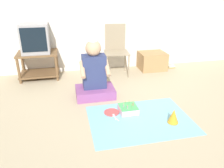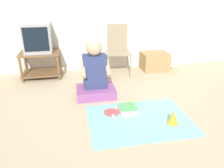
# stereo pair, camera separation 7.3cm
# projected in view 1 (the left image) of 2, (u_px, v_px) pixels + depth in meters

# --- Properties ---
(ground_plane) EXTENTS (16.00, 16.00, 0.00)m
(ground_plane) POSITION_uv_depth(u_px,v_px,m) (141.00, 119.00, 2.76)
(ground_plane) COLOR tan
(wall_back) EXTENTS (6.40, 0.06, 2.55)m
(wall_back) POSITION_uv_depth(u_px,v_px,m) (109.00, 3.00, 4.05)
(wall_back) COLOR silver
(wall_back) RESTS_ON ground_plane
(tv_stand) EXTENTS (0.69, 0.49, 0.48)m
(tv_stand) POSITION_uv_depth(u_px,v_px,m) (39.00, 63.00, 3.93)
(tv_stand) COLOR brown
(tv_stand) RESTS_ON ground_plane
(tv) EXTENTS (0.46, 0.44, 0.50)m
(tv) POSITION_uv_depth(u_px,v_px,m) (35.00, 38.00, 3.76)
(tv) COLOR #99999E
(tv) RESTS_ON tv_stand
(folding_chair) EXTENTS (0.48, 0.46, 0.92)m
(folding_chair) POSITION_uv_depth(u_px,v_px,m) (116.00, 47.00, 4.08)
(folding_chair) COLOR gray
(folding_chair) RESTS_ON ground_plane
(cardboard_box_stack) EXTENTS (0.51, 0.42, 0.35)m
(cardboard_box_stack) POSITION_uv_depth(u_px,v_px,m) (152.00, 61.00, 4.41)
(cardboard_box_stack) COLOR #A87F51
(cardboard_box_stack) RESTS_ON ground_plane
(book_pile) EXTENTS (0.16, 0.13, 0.04)m
(book_pile) POSITION_uv_depth(u_px,v_px,m) (171.00, 66.00, 4.56)
(book_pile) COLOR #A88933
(book_pile) RESTS_ON ground_plane
(person_seated) EXTENTS (0.57, 0.41, 0.93)m
(person_seated) POSITION_uv_depth(u_px,v_px,m) (94.00, 76.00, 3.24)
(person_seated) COLOR #8C4C8C
(person_seated) RESTS_ON ground_plane
(party_cloth) EXTENTS (1.27, 0.93, 0.01)m
(party_cloth) POSITION_uv_depth(u_px,v_px,m) (140.00, 119.00, 2.75)
(party_cloth) COLOR #7FC6E0
(party_cloth) RESTS_ON ground_plane
(birthday_cake) EXTENTS (0.23, 0.23, 0.14)m
(birthday_cake) POSITION_uv_depth(u_px,v_px,m) (128.00, 109.00, 2.89)
(birthday_cake) COLOR silver
(birthday_cake) RESTS_ON party_cloth
(party_hat_blue) EXTENTS (0.13, 0.13, 0.18)m
(party_hat_blue) POSITION_uv_depth(u_px,v_px,m) (173.00, 116.00, 2.64)
(party_hat_blue) COLOR gold
(party_hat_blue) RESTS_ON party_cloth
(paper_plate) EXTENTS (0.20, 0.20, 0.01)m
(paper_plate) POSITION_uv_depth(u_px,v_px,m) (112.00, 112.00, 2.89)
(paper_plate) COLOR #D84C4C
(paper_plate) RESTS_ON party_cloth
(plastic_spoon_near) EXTENTS (0.04, 0.15, 0.01)m
(plastic_spoon_near) POSITION_uv_depth(u_px,v_px,m) (114.00, 115.00, 2.81)
(plastic_spoon_near) COLOR white
(plastic_spoon_near) RESTS_ON party_cloth
(plastic_spoon_far) EXTENTS (0.06, 0.14, 0.01)m
(plastic_spoon_far) POSITION_uv_depth(u_px,v_px,m) (114.00, 117.00, 2.78)
(plastic_spoon_far) COLOR white
(plastic_spoon_far) RESTS_ON party_cloth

